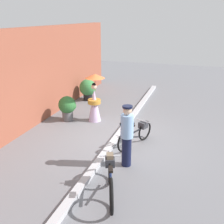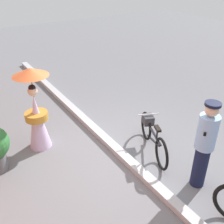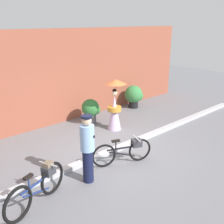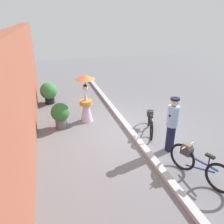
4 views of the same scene
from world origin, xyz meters
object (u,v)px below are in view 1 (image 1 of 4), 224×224
Objects in this scene: bicycle_far_side at (137,133)px; potted_plant_small at (68,107)px; bicycle_near_officer at (110,177)px; person_officer at (127,134)px; person_with_parasol at (94,99)px; potted_plant_by_door at (88,88)px.

bicycle_far_side is 1.66× the size of potted_plant_small.
bicycle_near_officer is 0.99× the size of person_officer.
bicycle_far_side is at bearing -111.47° from potted_plant_small.
bicycle_near_officer is 2.59m from bicycle_far_side.
person_with_parasol reaches higher than bicycle_near_officer.
bicycle_far_side is at bearing -139.31° from potted_plant_by_door.
potted_plant_small is at bearing 38.81° from bicycle_near_officer.
person_officer is at bearing -178.63° from bicycle_far_side.
person_officer reaches higher than bicycle_far_side.
potted_plant_small is (3.77, 3.04, 0.12)m from bicycle_near_officer.
potted_plant_by_door is at bearing 33.10° from person_officer.
person_officer is 1.77× the size of potted_plant_small.
potted_plant_small is (-2.68, -0.31, -0.01)m from potted_plant_by_door.
potted_plant_small reaches higher than bicycle_far_side.
bicycle_near_officer is at bearing 179.69° from person_officer.
person_with_parasol is (1.48, 2.01, 0.50)m from bicycle_far_side.
person_with_parasol is at bearing 53.75° from bicycle_far_side.
bicycle_near_officer is 0.93× the size of person_with_parasol.
person_with_parasol reaches higher than potted_plant_small.
bicycle_near_officer reaches higher than bicycle_far_side.
bicycle_far_side is 1.58× the size of potted_plant_by_door.
bicycle_near_officer is 4.84m from potted_plant_small.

